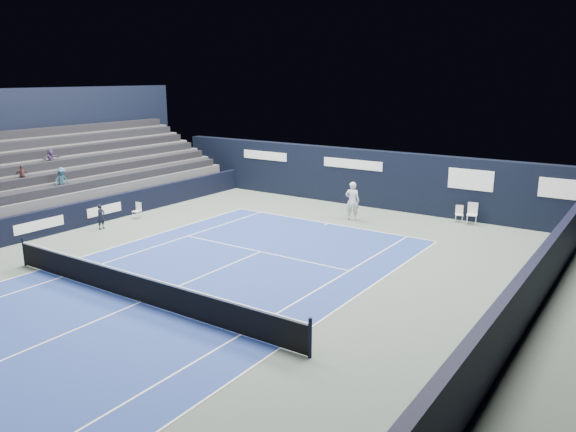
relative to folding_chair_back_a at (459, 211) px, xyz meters
The scene contains 13 objects.
ground 14.78m from the folding_chair_back_a, 110.53° to the right, with size 48.00×48.00×0.00m, color #516056.
court_surface 16.66m from the folding_chair_back_a, 108.11° to the right, with size 10.97×23.77×0.01m, color navy.
enclosure_wall_right 11.18m from the folding_chair_back_a, 61.56° to the right, with size 0.30×22.00×1.80m, color black.
folding_chair_back_a is the anchor object (origin of this frame).
folding_chair_back_b 0.68m from the folding_chair_back_a, 11.08° to the right, with size 0.55×0.54×1.07m.
line_judge_chair 16.09m from the folding_chair_back_a, 148.28° to the right, with size 0.40×0.39×0.82m.
line_judge 17.30m from the folding_chair_back_a, 141.33° to the right, with size 0.43×0.28×1.19m, color black.
court_markings 16.66m from the folding_chair_back_a, 108.11° to the right, with size 11.03×23.83×0.00m.
tennis_net 16.65m from the folding_chair_back_a, 108.11° to the right, with size 12.90×0.10×1.10m.
back_sponsor_wall 5.31m from the folding_chair_back_a, behind, with size 26.00×0.63×3.10m.
side_barrier_left 17.68m from the folding_chair_back_a, 146.12° to the right, with size 0.33×22.00×1.20m.
spectator_stand 20.51m from the folding_chair_back_a, 154.40° to the right, with size 6.00×18.00×6.40m.
tennis_player 5.28m from the folding_chair_back_a, 150.00° to the right, with size 0.82×0.95×1.94m.
Camera 1 is at (13.30, -11.14, 7.05)m, focal length 35.00 mm.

